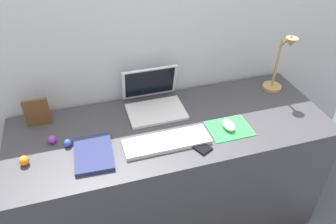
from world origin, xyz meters
name	(u,v)px	position (x,y,z in m)	size (l,w,h in m)	color
ground_plane	(171,215)	(0.00, 0.00, 0.00)	(6.00, 6.00, 0.00)	#474C56
back_wall	(154,99)	(0.00, 0.34, 0.67)	(2.82, 0.05, 1.35)	#B2B7C1
desk	(171,176)	(0.00, 0.00, 0.37)	(1.62, 0.61, 0.74)	#38383D
laptop	(153,98)	(-0.04, 0.19, 0.79)	(0.30, 0.27, 0.21)	silver
keyboard	(167,142)	(-0.06, -0.12, 0.75)	(0.41, 0.13, 0.02)	silver
mousepad	(229,128)	(0.27, -0.11, 0.74)	(0.21, 0.17, 0.00)	green
mouse	(229,125)	(0.27, -0.10, 0.76)	(0.06, 0.10, 0.03)	silver
cell_phone	(198,145)	(0.08, -0.18, 0.74)	(0.06, 0.13, 0.01)	black
desk_lamp	(280,66)	(0.67, 0.13, 0.91)	(0.11, 0.16, 0.36)	#A5844C
notebook_pad	(94,154)	(-0.40, -0.10, 0.75)	(0.17, 0.24, 0.02)	navy
picture_frame	(37,112)	(-0.63, 0.20, 0.81)	(0.12, 0.02, 0.15)	brown
toy_figurine_orange	(24,161)	(-0.70, -0.07, 0.76)	(0.04, 0.04, 0.05)	orange
toy_figurine_purple	(52,140)	(-0.58, 0.04, 0.76)	(0.04, 0.04, 0.04)	purple
toy_figurine_blue	(68,143)	(-0.51, -0.01, 0.76)	(0.04, 0.04, 0.04)	blue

